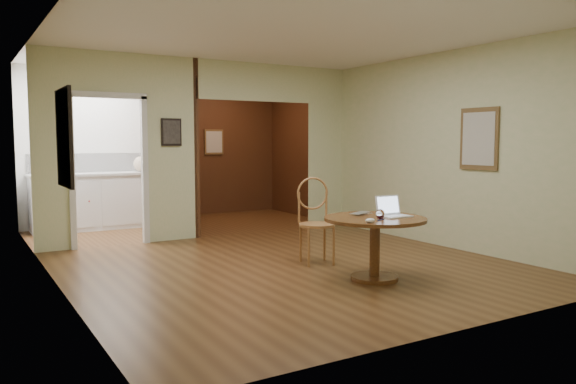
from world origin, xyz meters
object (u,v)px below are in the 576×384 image
open_laptop (392,211)px  closed_laptop (364,214)px  chair (315,215)px  dining_table (375,234)px

open_laptop → closed_laptop: (-0.18, 0.25, -0.05)m
chair → closed_laptop: bearing=-69.8°
closed_laptop → dining_table: bearing=-121.2°
closed_laptop → open_laptop: bearing=-80.1°
chair → closed_laptop: size_ratio=3.55×
dining_table → open_laptop: size_ratio=3.39×
chair → open_laptop: (0.26, -1.08, 0.16)m
open_laptop → closed_laptop: 0.31m
dining_table → closed_laptop: bearing=84.1°
open_laptop → chair: bearing=105.4°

